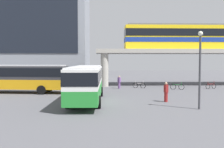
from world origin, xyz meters
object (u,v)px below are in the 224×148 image
Objects in this scene: bicycle_green at (177,87)px; pedestrian_near_building at (119,83)px; bicycle_red at (211,86)px; bicycle_silver at (139,85)px; pedestrian_by_bike_rack at (166,93)px; train at (189,37)px; bus_main at (86,80)px; bus_secondary at (19,76)px; station_building at (28,32)px.

bicycle_green is 1.04× the size of pedestrian_near_building.
bicycle_green is at bearing -11.45° from pedestrian_near_building.
bicycle_red is at bearing 8.65° from bicycle_green.
pedestrian_by_bike_rack is at bearing -86.29° from bicycle_silver.
pedestrian_near_building is at bearing 176.32° from bicycle_red.
train is 11.75× the size of pedestrian_near_building.
bicycle_red is at bearing 32.50° from bus_main.
bus_main is 6.45× the size of bicycle_silver.
bicycle_red is (24.04, 3.31, -1.63)m from bus_secondary.
bicycle_red is (15.83, 10.09, -1.63)m from bus_main.
bus_secondary reaches higher than pedestrian_near_building.
station_building is 29.79m from bus_main.
bicycle_silver is 2.82m from pedestrian_near_building.
bicycle_red and bicycle_silver have the same top height.
bus_secondary is 16.95m from pedestrian_by_bike_rack.
bus_main reaches higher than bicycle_red.
pedestrian_near_building is at bearing -156.51° from train.
station_building is 2.02× the size of bus_main.
pedestrian_near_building is at bearing 168.55° from bicycle_green.
bus_main is at bearing -64.00° from station_building.
bicycle_silver is 1.01× the size of pedestrian_near_building.
pedestrian_by_bike_rack is (0.75, -11.53, 0.49)m from bicycle_silver.
bicycle_red is at bearing -7.20° from bicycle_silver.
bicycle_green is at bearing -120.16° from train.
bus_main reaches higher than bicycle_silver.
pedestrian_near_building is at bearing 107.48° from pedestrian_by_bike_rack.
station_building is 12.53× the size of pedestrian_by_bike_rack.
pedestrian_by_bike_rack is at bearing -112.16° from bicycle_green.
bus_main is 13.08m from bicycle_silver.
bicycle_red is 0.98× the size of bicycle_silver.
station_building is 23.78m from pedestrian_near_building.
pedestrian_by_bike_rack is at bearing -2.05° from bus_main.
bus_main is 6.55× the size of pedestrian_near_building.
station_building is at bearing 150.84° from bicycle_red.
bicycle_silver is 11.56m from pedestrian_by_bike_rack.
pedestrian_by_bike_rack is at bearing -24.56° from bus_secondary.
station_building is 30.30m from bicycle_green.
pedestrian_near_building is (-7.42, 1.50, 0.44)m from bicycle_green.
bicycle_silver is at bearing 8.35° from pedestrian_near_building.
pedestrian_near_building is at bearing -171.65° from bicycle_silver.
bus_secondary reaches higher than bicycle_green.
station_building reaches higher than pedestrian_near_building.
pedestrian_by_bike_rack is 1.06× the size of pedestrian_near_building.
bicycle_red is 1.00× the size of pedestrian_near_building.
bicycle_silver is 0.96× the size of pedestrian_by_bike_rack.
bicycle_silver is 0.97× the size of bicycle_green.
bicycle_silver is 5.04m from bicycle_green.
bicycle_red and bicycle_green have the same top height.
bus_secondary is (-22.97, -8.92, -5.39)m from train.
bicycle_red is 0.96× the size of bicycle_green.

